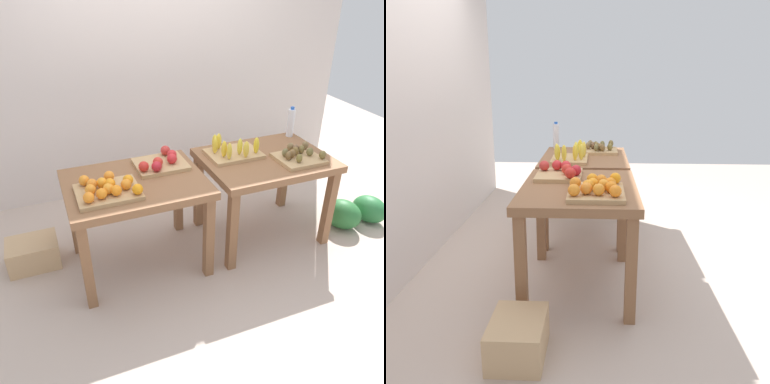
% 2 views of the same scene
% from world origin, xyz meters
% --- Properties ---
extents(ground_plane, '(8.00, 8.00, 0.00)m').
position_xyz_m(ground_plane, '(0.00, 0.00, 0.00)').
color(ground_plane, '#BEA99A').
extents(back_wall, '(4.40, 0.12, 3.00)m').
position_xyz_m(back_wall, '(0.00, 1.35, 1.50)').
color(back_wall, beige).
rests_on(back_wall, ground_plane).
extents(display_table_left, '(1.04, 0.80, 0.77)m').
position_xyz_m(display_table_left, '(-0.56, 0.00, 0.66)').
color(display_table_left, brown).
rests_on(display_table_left, ground_plane).
extents(display_table_right, '(1.04, 0.80, 0.77)m').
position_xyz_m(display_table_right, '(0.56, 0.00, 0.66)').
color(display_table_right, brown).
rests_on(display_table_right, ground_plane).
extents(orange_bin, '(0.45, 0.37, 0.11)m').
position_xyz_m(orange_bin, '(-0.78, -0.12, 0.81)').
color(orange_bin, tan).
rests_on(orange_bin, display_table_left).
extents(apple_bin, '(0.41, 0.37, 0.11)m').
position_xyz_m(apple_bin, '(-0.30, 0.15, 0.81)').
color(apple_bin, tan).
rests_on(apple_bin, display_table_left).
extents(banana_crate, '(0.44, 0.32, 0.17)m').
position_xyz_m(banana_crate, '(0.31, 0.12, 0.81)').
color(banana_crate, tan).
rests_on(banana_crate, display_table_right).
extents(kiwi_bin, '(0.37, 0.33, 0.10)m').
position_xyz_m(kiwi_bin, '(0.78, -0.15, 0.80)').
color(kiwi_bin, tan).
rests_on(kiwi_bin, display_table_right).
extents(water_bottle, '(0.06, 0.06, 0.28)m').
position_xyz_m(water_bottle, '(1.00, 0.32, 0.90)').
color(water_bottle, silver).
rests_on(water_bottle, display_table_right).
extents(watermelon_pile, '(0.67, 0.42, 0.27)m').
position_xyz_m(watermelon_pile, '(1.48, -0.21, 0.13)').
color(watermelon_pile, '#286F38').
rests_on(watermelon_pile, ground_plane).
extents(cardboard_produce_box, '(0.40, 0.30, 0.22)m').
position_xyz_m(cardboard_produce_box, '(-1.38, 0.30, 0.11)').
color(cardboard_produce_box, tan).
rests_on(cardboard_produce_box, ground_plane).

